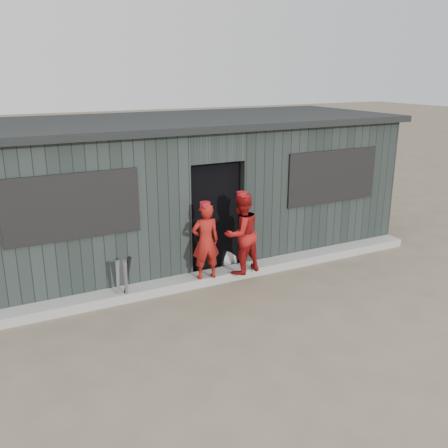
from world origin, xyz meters
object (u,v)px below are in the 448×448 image
bat_mid (126,281)px  player_red_right (241,234)px  bat_left (118,282)px  dugout (184,187)px  player_grey_back (227,232)px  player_red_left (206,241)px  bat_right (127,279)px

bat_mid → player_red_right: player_red_right is taller
bat_left → bat_mid: (0.11, -0.07, 0.01)m
bat_mid → dugout: dugout is taller
bat_left → player_grey_back: size_ratio=0.55×
bat_mid → player_red_left: player_red_left is taller
bat_right → player_red_right: (1.99, -0.03, 0.45)m
bat_left → player_red_left: player_red_left is taller
bat_left → dugout: bearing=43.7°
bat_left → player_red_right: player_red_right is taller
dugout → bat_right: bearing=-133.6°
bat_right → player_grey_back: (2.08, 0.65, 0.27)m
bat_mid → player_red_left: bearing=1.9°
player_grey_back → dugout: bearing=-102.0°
player_red_left → player_grey_back: size_ratio=0.97×
bat_right → dugout: 2.69m
player_red_left → player_grey_back: (0.73, 0.63, -0.13)m
bat_left → player_red_left: size_ratio=0.56×
bat_left → player_grey_back: 2.31m
player_red_left → dugout: 1.92m
bat_mid → player_grey_back: player_grey_back is taller
bat_left → player_red_left: (1.48, -0.02, 0.43)m
player_red_left → player_grey_back: 0.98m
bat_left → dugout: (1.88, 1.80, 0.93)m
bat_left → dugout: dugout is taller
bat_left → player_red_left: bearing=-0.8°
bat_left → bat_mid: bat_mid is taller
bat_left → dugout: 2.76m
bat_left → bat_right: bearing=-18.2°
player_red_left → dugout: dugout is taller
player_red_right → dugout: dugout is taller
bat_right → player_red_right: bearing=-1.0°
bat_left → player_red_right: (2.12, -0.08, 0.48)m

